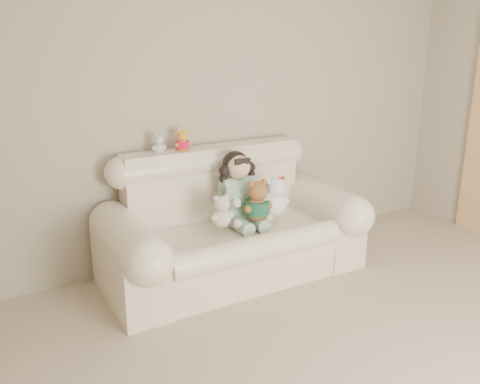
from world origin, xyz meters
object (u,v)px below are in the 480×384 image
at_px(seated_child, 238,188).
at_px(brown_teddy, 257,197).
at_px(cream_teddy, 221,208).
at_px(white_cat, 275,193).
at_px(sofa, 234,217).

bearing_deg(seated_child, brown_teddy, -73.38).
bearing_deg(brown_teddy, cream_teddy, 169.72).
distance_m(brown_teddy, white_cat, 0.18).
distance_m(seated_child, cream_teddy, 0.33).
xyz_separation_m(sofa, seated_child, (0.08, 0.08, 0.21)).
relative_size(sofa, cream_teddy, 6.90).
bearing_deg(sofa, seated_child, 43.82).
bearing_deg(white_cat, seated_child, 158.37).
height_order(seated_child, cream_teddy, seated_child).
distance_m(sofa, seated_child, 0.24).
xyz_separation_m(sofa, white_cat, (0.32, -0.10, 0.18)).
bearing_deg(brown_teddy, white_cat, -0.54).
xyz_separation_m(seated_child, cream_teddy, (-0.26, -0.20, -0.07)).
xyz_separation_m(seated_child, brown_teddy, (0.06, -0.21, -0.03)).
bearing_deg(white_cat, brown_teddy, -156.66).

